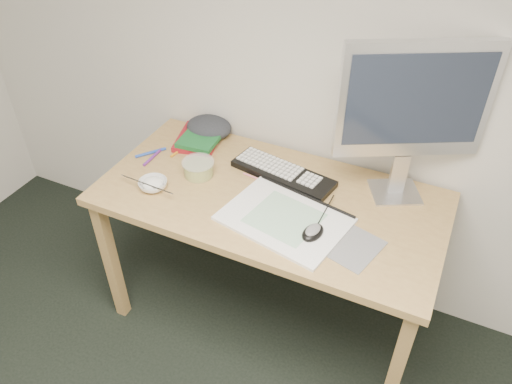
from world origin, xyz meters
TOP-DOWN VIEW (x-y plane):
  - desk at (0.08, 1.43)m, footprint 1.40×0.70m
  - mousepad at (0.44, 1.30)m, footprint 0.27×0.26m
  - sketchpad at (0.19, 1.32)m, footprint 0.51×0.41m
  - keyboard at (0.08, 1.57)m, footprint 0.47×0.22m
  - monitor at (0.53, 1.66)m, footprint 0.51×0.29m
  - mouse at (0.32, 1.28)m, footprint 0.09×0.12m
  - rice_bowl at (-0.38, 1.27)m, footprint 0.14×0.14m
  - chopsticks at (-0.38, 1.24)m, footprint 0.25×0.03m
  - fruit_tub at (-0.25, 1.43)m, footprint 0.15×0.15m
  - book_red at (-0.39, 1.66)m, footprint 0.24×0.28m
  - book_green at (-0.36, 1.65)m, footprint 0.19×0.24m
  - cloth_lump at (-0.37, 1.73)m, footprint 0.22×0.20m
  - pencil_pink at (0.01, 1.50)m, footprint 0.19×0.03m
  - pencil_tan at (0.15, 1.47)m, footprint 0.14×0.12m
  - pencil_black at (0.13, 1.47)m, footprint 0.15×0.05m
  - marker_blue at (-0.53, 1.47)m, footprint 0.10×0.12m
  - marker_orange at (-0.42, 1.55)m, footprint 0.03×0.12m
  - marker_purple at (-0.50, 1.45)m, footprint 0.01×0.14m

SIDE VIEW (x-z plane):
  - desk at x=0.08m, z-range 0.29..1.04m
  - mousepad at x=0.44m, z-range 0.75..0.75m
  - pencil_black at x=0.13m, z-range 0.75..0.76m
  - pencil_tan at x=0.15m, z-range 0.75..0.76m
  - pencil_pink at x=0.01m, z-range 0.75..0.76m
  - marker_orange at x=-0.42m, z-range 0.75..0.76m
  - marker_purple at x=-0.50m, z-range 0.75..0.76m
  - sketchpad at x=0.19m, z-range 0.75..0.76m
  - marker_blue at x=-0.53m, z-range 0.75..0.76m
  - book_red at x=-0.39m, z-range 0.75..0.77m
  - keyboard at x=0.08m, z-range 0.75..0.78m
  - rice_bowl at x=-0.38m, z-range 0.75..0.79m
  - mouse at x=0.32m, z-range 0.76..0.80m
  - fruit_tub at x=-0.25m, z-range 0.75..0.82m
  - book_green at x=-0.36m, z-range 0.77..0.80m
  - cloth_lump at x=-0.37m, z-range 0.75..0.83m
  - chopsticks at x=-0.38m, z-range 0.78..0.80m
  - monitor at x=0.53m, z-range 0.83..1.47m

